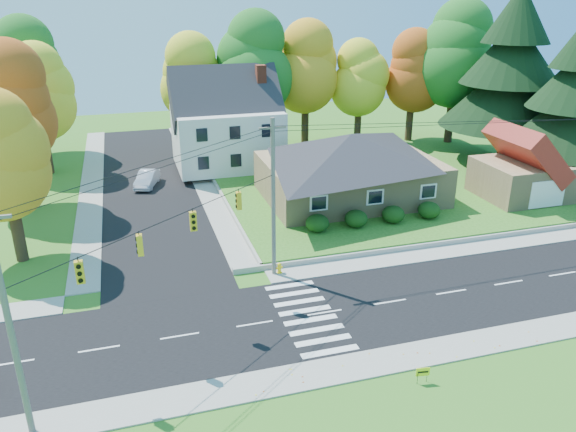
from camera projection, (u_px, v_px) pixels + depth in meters
name	position (u px, v px, depth m)	size (l,w,h in m)	color
ground	(325.00, 313.00, 31.22)	(120.00, 120.00, 0.00)	#3D7923
road_main	(325.00, 313.00, 31.21)	(90.00, 8.00, 0.02)	black
road_cross	(148.00, 183.00, 52.20)	(8.00, 44.00, 0.02)	black
sidewalk_north	(298.00, 272.00, 35.65)	(90.00, 2.00, 0.08)	#9C9A90
sidewalk_south	(361.00, 366.00, 26.76)	(90.00, 2.00, 0.08)	#9C9A90
lawn	(377.00, 177.00, 53.24)	(30.00, 30.00, 0.50)	#3D7923
ranch_house	(350.00, 165.00, 46.34)	(14.60, 10.60, 5.40)	tan
colonial_house	(227.00, 125.00, 54.41)	(10.40, 8.40, 9.60)	silver
garage	(525.00, 169.00, 46.64)	(7.30, 6.30, 4.60)	tan
hedge_row	(375.00, 216.00, 41.49)	(10.70, 1.70, 1.27)	#163A10
traffic_infrastructure	(316.00, 219.00, 30.46)	(38.10, 10.66, 10.00)	#666059
tree_lot_0	(195.00, 78.00, 57.81)	(6.72, 6.72, 12.51)	#3F2A19
tree_lot_1	(254.00, 64.00, 58.02)	(7.84, 7.84, 14.60)	#3F2A19
tree_lot_2	(306.00, 67.00, 60.74)	(7.28, 7.28, 13.56)	#3F2A19
tree_lot_3	(360.00, 78.00, 61.93)	(6.16, 6.16, 11.47)	#3F2A19
tree_lot_4	(413.00, 71.00, 62.39)	(6.72, 6.72, 12.51)	#3F2A19
tree_lot_5	(457.00, 54.00, 60.94)	(8.40, 8.40, 15.64)	#3F2A19
conifer_east_a	(511.00, 71.00, 54.42)	(12.80, 12.80, 16.96)	#3F2A19
tree_west_0	(3.00, 156.00, 34.71)	(6.16, 6.16, 11.47)	#3F2A19
tree_west_1	(7.00, 106.00, 42.84)	(7.28, 7.28, 13.56)	#3F2A19
tree_west_2	(37.00, 93.00, 52.24)	(6.72, 6.72, 12.51)	#3F2A19
tree_west_3	(23.00, 69.00, 58.33)	(7.84, 7.84, 14.60)	#3F2A19
white_car	(147.00, 179.00, 51.12)	(1.48, 4.23, 1.39)	#B4B5C7
fire_hydrant	(279.00, 269.00, 35.39)	(0.44, 0.34, 0.77)	yellow
yard_sign	(423.00, 372.00, 25.44)	(0.65, 0.13, 0.81)	black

